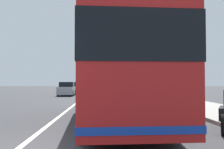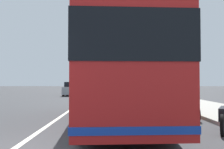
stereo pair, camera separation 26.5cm
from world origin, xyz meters
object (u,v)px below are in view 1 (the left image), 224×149
object	(u,v)px
car_far_distant	(67,89)
utility_pole	(164,53)
coach_bus	(115,72)
car_oncoming	(75,87)
car_ahead_same_lane	(72,88)
motorcycle_mid_row	(191,108)
car_behind_bus	(102,88)
motorcycle_nearest_curb	(224,116)

from	to	relation	value
car_far_distant	utility_pole	size ratio (longest dim) A/B	0.47
car_far_distant	utility_pole	bearing A→B (deg)	53.45
coach_bus	car_oncoming	bearing A→B (deg)	5.27
car_far_distant	car_ahead_same_lane	xyz separation A→B (m)	(5.38, -0.01, 0.01)
motorcycle_mid_row	car_ahead_same_lane	distance (m)	26.15
car_ahead_same_lane	car_far_distant	bearing A→B (deg)	1.35
car_behind_bus	car_oncoming	xyz separation A→B (m)	(5.07, 4.36, 0.02)
motorcycle_nearest_curb	car_far_distant	world-z (taller)	car_far_distant
motorcycle_nearest_curb	car_oncoming	world-z (taller)	car_oncoming
coach_bus	motorcycle_nearest_curb	size ratio (longest dim) A/B	5.34
coach_bus	car_ahead_same_lane	bearing A→B (deg)	6.98
coach_bus	car_oncoming	xyz separation A→B (m)	(33.42, 4.90, -1.19)
motorcycle_nearest_curb	car_ahead_same_lane	size ratio (longest dim) A/B	0.43
motorcycle_nearest_curb	car_far_distant	xyz separation A→B (m)	(22.38, 7.89, 0.26)
car_oncoming	car_far_distant	size ratio (longest dim) A/B	1.03
motorcycle_nearest_curb	car_far_distant	size ratio (longest dim) A/B	0.50
motorcycle_mid_row	utility_pole	bearing A→B (deg)	-2.93
car_behind_bus	car_far_distant	world-z (taller)	car_far_distant
utility_pole	car_far_distant	bearing A→B (deg)	54.00
coach_bus	car_ahead_same_lane	distance (m)	26.17
motorcycle_nearest_curb	utility_pole	xyz separation A→B (m)	(15.36, -1.76, 3.68)
car_behind_bus	car_ahead_same_lane	xyz separation A→B (m)	(-2.60, 4.03, 0.04)
motorcycle_nearest_curb	car_ahead_same_lane	distance (m)	28.86
car_behind_bus	car_far_distant	distance (m)	8.94
coach_bus	utility_pole	distance (m)	14.46
coach_bus	car_ahead_same_lane	size ratio (longest dim) A/B	2.30
coach_bus	motorcycle_mid_row	xyz separation A→B (m)	(0.79, -3.25, -1.46)
coach_bus	car_ahead_same_lane	xyz separation A→B (m)	(25.75, 4.57, -1.17)
car_oncoming	car_far_distant	distance (m)	13.06
car_ahead_same_lane	utility_pole	xyz separation A→B (m)	(-12.40, -9.65, 3.41)
car_behind_bus	utility_pole	xyz separation A→B (m)	(-15.00, -5.62, 3.45)
car_oncoming	car_ahead_same_lane	world-z (taller)	car_ahead_same_lane
car_far_distant	car_ahead_same_lane	bearing A→B (deg)	179.38
car_far_distant	motorcycle_nearest_curb	bearing A→B (deg)	18.88
motorcycle_nearest_curb	car_oncoming	xyz separation A→B (m)	(35.43, 8.22, 0.25)
coach_bus	motorcycle_nearest_curb	distance (m)	4.14
coach_bus	car_behind_bus	xyz separation A→B (m)	(28.35, 0.53, -1.21)
car_far_distant	car_oncoming	bearing A→B (deg)	-179.12
car_oncoming	coach_bus	bearing A→B (deg)	12.21
car_oncoming	car_far_distant	world-z (taller)	car_far_distant
car_behind_bus	car_oncoming	distance (m)	6.69
coach_bus	car_oncoming	world-z (taller)	coach_bus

